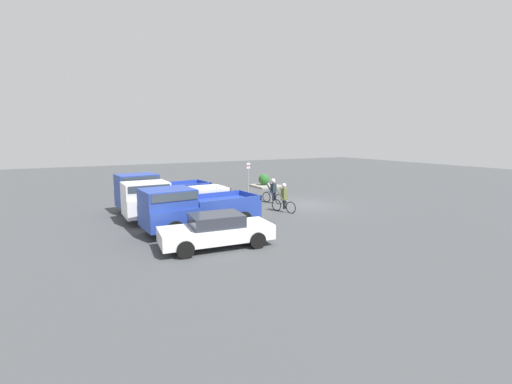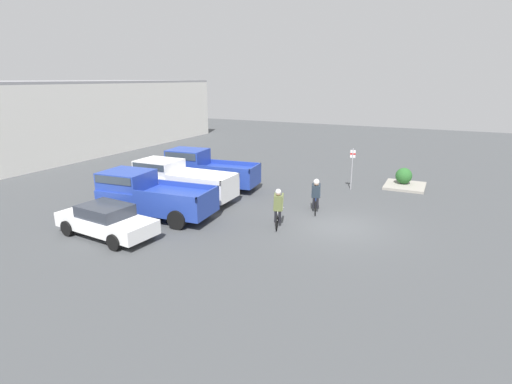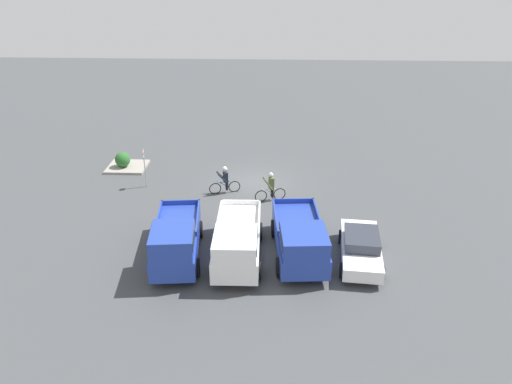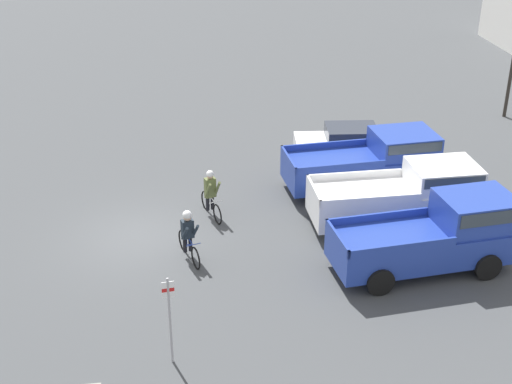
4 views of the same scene
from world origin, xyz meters
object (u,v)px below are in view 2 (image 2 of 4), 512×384
object	(u,v)px
fire_lane_sign	(352,165)
cyclist_0	(316,194)
pickup_truck_1	(178,180)
pickup_truck_0	(148,194)
cyclist_1	(278,207)
pickup_truck_2	(205,169)
shrub	(404,176)
sedan_0	(106,220)

from	to	relation	value
fire_lane_sign	cyclist_0	bearing A→B (deg)	172.29
pickup_truck_1	fire_lane_sign	distance (m)	10.04
pickup_truck_0	cyclist_1	world-z (taller)	pickup_truck_0
pickup_truck_0	pickup_truck_2	size ratio (longest dim) A/B	1.00
pickup_truck_2	cyclist_0	bearing A→B (deg)	-101.35
pickup_truck_1	fire_lane_sign	world-z (taller)	fire_lane_sign
pickup_truck_0	cyclist_0	xyz separation A→B (m)	(4.10, -6.96, -0.23)
pickup_truck_1	shrub	xyz separation A→B (m)	(8.29, -10.67, -0.46)
pickup_truck_1	cyclist_0	size ratio (longest dim) A/B	3.10
cyclist_1	pickup_truck_2	bearing A→B (deg)	57.36
pickup_truck_1	pickup_truck_2	xyz separation A→B (m)	(2.75, 0.09, 0.07)
pickup_truck_2	sedan_0	bearing A→B (deg)	-176.50
sedan_0	shrub	xyz separation A→B (m)	(13.88, -10.25, -0.05)
sedan_0	pickup_truck_1	distance (m)	5.62
fire_lane_sign	pickup_truck_0	bearing A→B (deg)	139.55
cyclist_0	cyclist_1	bearing A→B (deg)	161.50
pickup_truck_0	cyclist_1	size ratio (longest dim) A/B	3.22
pickup_truck_1	shrub	size ratio (longest dim) A/B	5.67
pickup_truck_2	cyclist_0	world-z (taller)	pickup_truck_2
pickup_truck_1	cyclist_0	bearing A→B (deg)	-80.13
pickup_truck_2	cyclist_1	bearing A→B (deg)	-122.64
cyclist_0	shrub	xyz separation A→B (m)	(7.02, -3.37, -0.24)
cyclist_1	pickup_truck_1	bearing A→B (deg)	77.60
pickup_truck_1	cyclist_0	xyz separation A→B (m)	(1.27, -7.30, -0.22)
sedan_0	shrub	size ratio (longest dim) A/B	4.74
sedan_0	pickup_truck_0	distance (m)	2.80
pickup_truck_0	pickup_truck_2	distance (m)	5.60
pickup_truck_0	cyclist_0	world-z (taller)	pickup_truck_0
pickup_truck_1	cyclist_1	distance (m)	6.56
sedan_0	cyclist_1	xyz separation A→B (m)	(4.18, -5.99, 0.18)
pickup_truck_1	fire_lane_sign	bearing A→B (deg)	-52.50
fire_lane_sign	shrub	world-z (taller)	fire_lane_sign
cyclist_0	pickup_truck_2	bearing A→B (deg)	78.65
cyclist_1	fire_lane_sign	distance (m)	7.70
fire_lane_sign	cyclist_1	bearing A→B (deg)	168.34
pickup_truck_0	pickup_truck_1	bearing A→B (deg)	6.86
sedan_0	pickup_truck_0	bearing A→B (deg)	1.65
pickup_truck_2	pickup_truck_0	bearing A→B (deg)	-175.59
pickup_truck_2	fire_lane_sign	bearing A→B (deg)	-67.38
cyclist_0	fire_lane_sign	bearing A→B (deg)	-7.71
pickup_truck_0	fire_lane_sign	world-z (taller)	fire_lane_sign
sedan_0	fire_lane_sign	distance (m)	13.94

